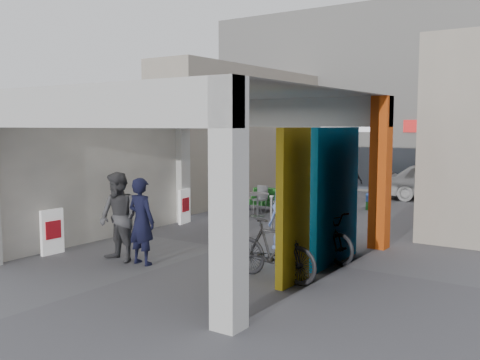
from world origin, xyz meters
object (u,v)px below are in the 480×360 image
Objects in this scene: man_back_turned at (119,217)px; bicycle_front at (318,235)px; white_van at (440,182)px; man_with_dog at (141,221)px; cafe_set at (259,205)px; bicycle_rear at (274,250)px; produce_stand at (265,202)px; man_crates at (346,182)px; border_collie at (220,239)px; man_elderly at (284,215)px.

man_back_turned is 0.94× the size of bicycle_front.
man_with_dog is at bearing 161.01° from white_van.
bicycle_rear reaches higher than cafe_set.
produce_stand is at bearing 59.61° from bicycle_front.
man_back_turned reaches higher than man_crates.
border_collie is at bearing 66.87° from man_back_turned.
bicycle_rear is (2.24, -8.59, -0.35)m from man_crates.
border_collie is at bearing -106.96° from man_with_dog.
man_crates is at bearing 143.18° from white_van.
man_elderly is at bearing -119.79° from man_with_dog.
bicycle_rear reaches higher than bicycle_front.
produce_stand is at bearing -76.88° from man_with_dog.
man_with_dog is 9.16m from man_crates.
produce_stand is 0.26× the size of white_van.
bicycle_rear is at bearing -161.64° from bicycle_front.
bicycle_front is (4.35, -4.97, 0.23)m from produce_stand.
border_collie is 7.32m from man_crates.
cafe_set is at bearing 141.65° from white_van.
white_van is (4.27, 5.57, 0.43)m from produce_stand.
bicycle_rear is at bearing -53.44° from man_elderly.
produce_stand is 7.54m from man_with_dog.
man_back_turned is 1.01× the size of bicycle_rear.
border_collie is at bearing 121.98° from bicycle_front.
man_with_dog is at bearing 19.60° from man_back_turned.
bicycle_rear is 12.37m from white_van.
border_collie is 0.41× the size of man_elderly.
man_elderly is 0.37× the size of white_van.
border_collie is at bearing -126.83° from man_elderly.
man_back_turned reaches higher than bicycle_front.
man_with_dog is 1.15× the size of man_elderly.
man_elderly is 0.78× the size of bicycle_front.
man_with_dog is 0.55m from man_back_turned.
man_elderly is at bearing 85.31° from bicycle_front.
produce_stand is at bearing 104.63° from man_back_turned.
cafe_set is at bearing 102.82° from man_back_turned.
man_with_dog is (-0.61, -1.86, 0.64)m from border_collie.
bicycle_rear is at bearing 173.28° from white_van.
bicycle_front is (4.02, -4.05, 0.21)m from cafe_set.
cafe_set is 0.78× the size of man_back_turned.
man_crates is 0.92× the size of bicycle_front.
man_back_turned is at bearing 107.93° from bicycle_rear.
bicycle_front reaches higher than border_collie.
bicycle_rear is at bearing -167.52° from man_with_dog.
produce_stand is 1.73× the size of border_collie.
produce_stand is at bearing 39.07° from bicycle_rear.
white_van is (3.93, 6.49, 0.40)m from cafe_set.
border_collie is at bearing -68.28° from cafe_set.
bicycle_rear is (2.80, 0.56, -0.33)m from man_with_dog.
bicycle_front is at bearing -11.89° from man_elderly.
man_crates is (-0.05, 7.29, 0.66)m from border_collie.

